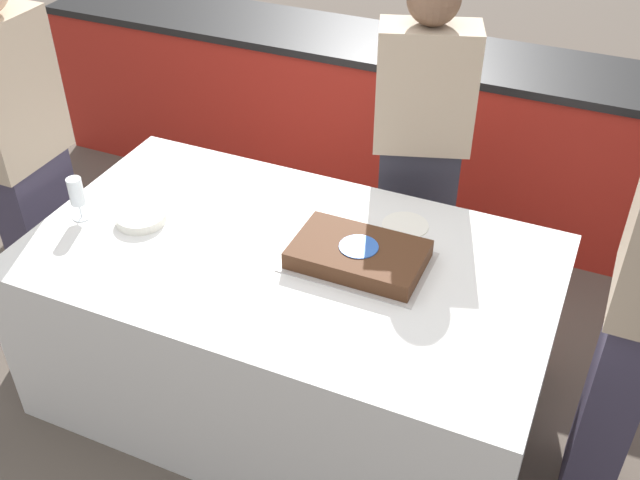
# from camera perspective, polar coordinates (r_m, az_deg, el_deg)

# --- Properties ---
(ground_plane) EXTENTS (14.00, 14.00, 0.00)m
(ground_plane) POSITION_cam_1_polar(r_m,az_deg,el_deg) (3.24, -2.08, -11.53)
(ground_plane) COLOR brown
(back_counter) EXTENTS (4.40, 0.58, 0.92)m
(back_counter) POSITION_cam_1_polar(r_m,az_deg,el_deg) (4.16, 7.49, 8.40)
(back_counter) COLOR #A82319
(back_counter) RESTS_ON ground_plane
(dining_table) EXTENTS (1.93, 1.09, 0.74)m
(dining_table) POSITION_cam_1_polar(r_m,az_deg,el_deg) (2.97, -2.24, -6.74)
(dining_table) COLOR silver
(dining_table) RESTS_ON ground_plane
(cake) EXTENTS (0.51, 0.33, 0.07)m
(cake) POSITION_cam_1_polar(r_m,az_deg,el_deg) (2.67, 2.94, -1.14)
(cake) COLOR #B7B2AD
(cake) RESTS_ON dining_table
(plate_stack) EXTENTS (0.19, 0.19, 0.04)m
(plate_stack) POSITION_cam_1_polar(r_m,az_deg,el_deg) (2.96, -13.48, 1.66)
(plate_stack) COLOR white
(plate_stack) RESTS_ON dining_table
(wine_glass) EXTENTS (0.07, 0.07, 0.18)m
(wine_glass) POSITION_cam_1_polar(r_m,az_deg,el_deg) (3.00, -18.08, 3.44)
(wine_glass) COLOR white
(wine_glass) RESTS_ON dining_table
(side_plate_near_cake) EXTENTS (0.18, 0.18, 0.00)m
(side_plate_near_cake) POSITION_cam_1_polar(r_m,az_deg,el_deg) (2.88, 6.51, 1.13)
(side_plate_near_cake) COLOR white
(side_plate_near_cake) RESTS_ON dining_table
(person_cutting_cake) EXTENTS (0.44, 0.31, 1.58)m
(person_cutting_cake) POSITION_cam_1_polar(r_m,az_deg,el_deg) (3.21, 7.62, 6.58)
(person_cutting_cake) COLOR #282833
(person_cutting_cake) RESTS_ON ground_plane
(person_seated_left) EXTENTS (0.20, 0.38, 1.66)m
(person_seated_left) POSITION_cam_1_polar(r_m,az_deg,el_deg) (3.28, -21.53, 5.73)
(person_seated_left) COLOR #383347
(person_seated_left) RESTS_ON ground_plane
(person_seated_right) EXTENTS (0.22, 0.40, 1.68)m
(person_seated_right) POSITION_cam_1_polar(r_m,az_deg,el_deg) (2.47, 23.15, -5.29)
(person_seated_right) COLOR #383347
(person_seated_right) RESTS_ON ground_plane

